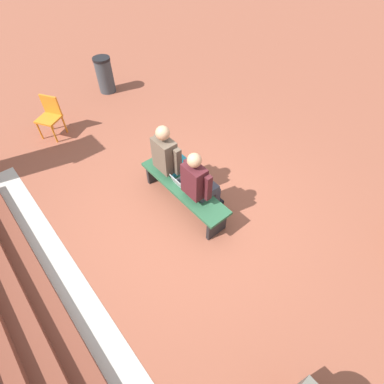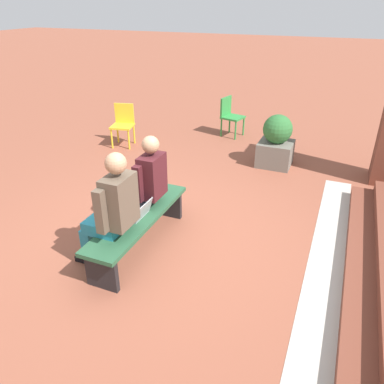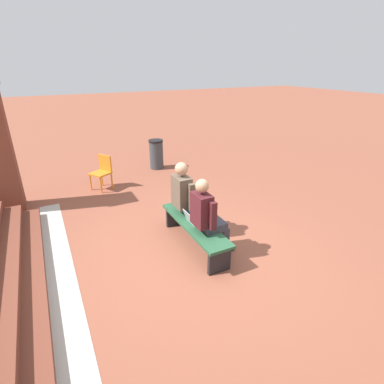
{
  "view_description": "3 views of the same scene",
  "coord_description": "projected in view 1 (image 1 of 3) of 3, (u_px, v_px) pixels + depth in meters",
  "views": [
    {
      "loc": [
        -2.41,
        1.94,
        3.99
      ],
      "look_at": [
        -0.13,
        0.01,
        0.68
      ],
      "focal_mm": 28.0,
      "sensor_mm": 36.0,
      "label": 1
    },
    {
      "loc": [
        3.49,
        1.94,
        2.74
      ],
      "look_at": [
        -0.38,
        0.33,
        0.56
      ],
      "focal_mm": 35.0,
      "sensor_mm": 36.0,
      "label": 2
    },
    {
      "loc": [
        -3.7,
        1.94,
        2.92
      ],
      "look_at": [
        0.73,
        -0.32,
        0.77
      ],
      "focal_mm": 28.0,
      "sensor_mm": 36.0,
      "label": 3
    }
  ],
  "objects": [
    {
      "name": "litter_bin",
      "position": [
        105.0,
        75.0,
        7.42
      ],
      "size": [
        0.42,
        0.42,
        0.86
      ],
      "color": "#383D42",
      "rests_on": "ground"
    },
    {
      "name": "person_student",
      "position": [
        199.0,
        183.0,
        4.53
      ],
      "size": [
        0.54,
        0.68,
        1.34
      ],
      "color": "#383842",
      "rests_on": "ground"
    },
    {
      "name": "person_adult",
      "position": [
        171.0,
        158.0,
        4.88
      ],
      "size": [
        0.58,
        0.73,
        1.4
      ],
      "color": "teal",
      "rests_on": "ground"
    },
    {
      "name": "laptop",
      "position": [
        182.0,
        183.0,
        4.83
      ],
      "size": [
        0.32,
        0.29,
        0.21
      ],
      "color": "#9EA0A5",
      "rests_on": "bench"
    },
    {
      "name": "bench",
      "position": [
        184.0,
        190.0,
        4.93
      ],
      "size": [
        1.8,
        0.44,
        0.45
      ],
      "color": "#285638",
      "rests_on": "ground"
    },
    {
      "name": "concrete_strip",
      "position": [
        67.0,
        279.0,
        4.25
      ],
      "size": [
        5.75,
        0.4,
        0.01
      ],
      "primitive_type": "cube",
      "color": "#B7B2A8",
      "rests_on": "ground"
    },
    {
      "name": "plastic_chair_near_bench_right",
      "position": [
        50.0,
        114.0,
        6.18
      ],
      "size": [
        0.58,
        0.58,
        0.84
      ],
      "color": "orange",
      "rests_on": "ground"
    },
    {
      "name": "ground_plane",
      "position": [
        187.0,
        214.0,
        5.03
      ],
      "size": [
        60.0,
        60.0,
        0.0
      ],
      "primitive_type": "plane",
      "color": "brown"
    }
  ]
}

